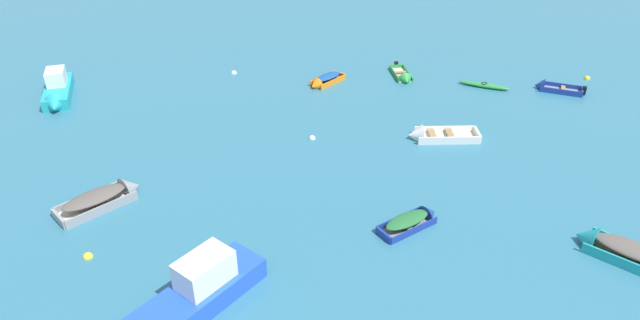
% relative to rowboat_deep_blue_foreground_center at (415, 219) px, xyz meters
% --- Properties ---
extents(rowboat_deep_blue_foreground_center, '(3.45, 2.72, 1.06)m').
position_rel_rowboat_deep_blue_foreground_center_xyz_m(rowboat_deep_blue_foreground_center, '(0.00, 0.00, 0.00)').
color(rowboat_deep_blue_foreground_center, gray).
rests_on(rowboat_deep_blue_foreground_center, ground_plane).
extents(motor_launch_turquoise_cluster_inner, '(3.10, 6.14, 2.15)m').
position_rel_rowboat_deep_blue_foreground_center_xyz_m(motor_launch_turquoise_cluster_inner, '(-22.99, 15.63, 0.31)').
color(motor_launch_turquoise_cluster_inner, teal).
rests_on(motor_launch_turquoise_cluster_inner, ground_plane).
extents(kayak_green_outer_right, '(3.66, 2.18, 0.36)m').
position_rel_rowboat_deep_blue_foreground_center_xyz_m(kayak_green_outer_right, '(8.31, 16.44, -0.12)').
color(kayak_green_outer_right, '#288C3D').
rests_on(kayak_green_outer_right, ground_plane).
extents(rowboat_grey_near_camera, '(4.29, 4.04, 1.46)m').
position_rel_rowboat_deep_blue_foreground_center_xyz_m(rowboat_grey_near_camera, '(-15.64, 2.50, 0.09)').
color(rowboat_grey_near_camera, beige).
rests_on(rowboat_grey_near_camera, ground_plane).
extents(rowboat_white_back_row_left, '(4.47, 1.57, 1.38)m').
position_rel_rowboat_deep_blue_foreground_center_xyz_m(rowboat_white_back_row_left, '(2.49, 8.61, -0.07)').
color(rowboat_white_back_row_left, beige).
rests_on(rowboat_white_back_row_left, ground_plane).
extents(motor_launch_blue_cluster_outer, '(6.00, 6.54, 2.51)m').
position_rel_rowboat_deep_blue_foreground_center_xyz_m(motor_launch_blue_cluster_outer, '(-10.25, -5.51, 0.43)').
color(motor_launch_blue_cluster_outer, blue).
rests_on(motor_launch_blue_cluster_outer, ground_plane).
extents(rowboat_orange_far_right, '(3.07, 3.12, 1.06)m').
position_rel_rowboat_deep_blue_foreground_center_xyz_m(rowboat_orange_far_right, '(-3.75, 17.41, 0.01)').
color(rowboat_orange_far_right, '#4C4C51').
rests_on(rowboat_orange_far_right, ground_plane).
extents(rowboat_deep_blue_midfield_right, '(3.54, 2.41, 1.12)m').
position_rel_rowboat_deep_blue_foreground_center_xyz_m(rowboat_deep_blue_midfield_right, '(13.08, 15.75, -0.10)').
color(rowboat_deep_blue_midfield_right, gray).
rests_on(rowboat_deep_blue_midfield_right, ground_plane).
extents(rowboat_turquoise_distant_center, '(4.27, 4.06, 1.42)m').
position_rel_rowboat_deep_blue_foreground_center_xyz_m(rowboat_turquoise_distant_center, '(8.73, -2.61, 0.10)').
color(rowboat_turquoise_distant_center, '#99754C').
rests_on(rowboat_turquoise_distant_center, ground_plane).
extents(rowboat_green_outer_left, '(1.44, 3.61, 1.05)m').
position_rel_rowboat_deep_blue_foreground_center_xyz_m(rowboat_green_outer_left, '(2.52, 18.16, -0.13)').
color(rowboat_green_outer_left, beige).
rests_on(rowboat_green_outer_left, ground_plane).
extents(mooring_buoy_between_boats_left, '(0.46, 0.46, 0.46)m').
position_rel_rowboat_deep_blue_foreground_center_xyz_m(mooring_buoy_between_boats_left, '(-15.41, -1.86, -0.29)').
color(mooring_buoy_between_boats_left, yellow).
rests_on(mooring_buoy_between_boats_left, ground_plane).
extents(mooring_buoy_trailing, '(0.46, 0.46, 0.46)m').
position_rel_rowboat_deep_blue_foreground_center_xyz_m(mooring_buoy_trailing, '(-10.80, 19.93, -0.29)').
color(mooring_buoy_trailing, silver).
rests_on(mooring_buoy_trailing, ground_plane).
extents(mooring_buoy_outer_edge, '(0.41, 0.41, 0.41)m').
position_rel_rowboat_deep_blue_foreground_center_xyz_m(mooring_buoy_outer_edge, '(-4.84, 8.95, -0.29)').
color(mooring_buoy_outer_edge, silver).
rests_on(mooring_buoy_outer_edge, ground_plane).
extents(mooring_buoy_between_boats_right, '(0.47, 0.47, 0.47)m').
position_rel_rowboat_deep_blue_foreground_center_xyz_m(mooring_buoy_between_boats_right, '(16.86, 17.75, -0.29)').
color(mooring_buoy_between_boats_right, yellow).
rests_on(mooring_buoy_between_boats_right, ground_plane).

